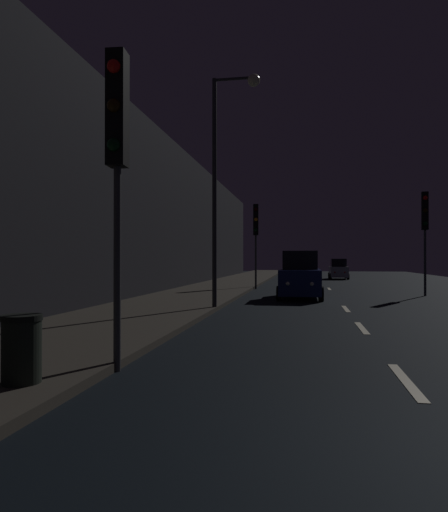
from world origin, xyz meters
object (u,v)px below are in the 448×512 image
trash_bin_curbside (22,349)px  car_distant_taillights (338,270)px  traffic_light_far_left (256,227)px  streetlamp_overhead (226,158)px  traffic_light_far_right (425,220)px  traffic_light_near_left (117,137)px  car_approaching_headlights (300,277)px

trash_bin_curbside → car_distant_taillights: car_distant_taillights is taller
traffic_light_far_left → trash_bin_curbside: (-0.88, -22.59, -3.19)m
car_distant_taillights → streetlamp_overhead: bearing=168.1°
traffic_light_far_right → car_distant_taillights: (-2.86, 19.26, -2.95)m
traffic_light_near_left → traffic_light_far_left: bearing=175.8°
car_distant_taillights → traffic_light_far_right: bearing=-171.6°
traffic_light_near_left → streetlamp_overhead: bearing=174.1°
streetlamp_overhead → car_distant_taillights: size_ratio=2.25×
traffic_light_far_left → car_distant_taillights: bearing=149.2°
trash_bin_curbside → car_approaching_headlights: car_approaching_headlights is taller
traffic_light_near_left → traffic_light_far_right: 19.51m
traffic_light_far_left → streetlamp_overhead: bearing=-8.5°
traffic_light_near_left → car_approaching_headlights: traffic_light_near_left is taller
traffic_light_far_left → streetlamp_overhead: size_ratio=0.63×
traffic_light_far_right → car_distant_taillights: size_ratio=1.41×
streetlamp_overhead → car_distant_taillights: 28.63m
traffic_light_far_left → trash_bin_curbside: 22.83m
traffic_light_near_left → trash_bin_curbside: traffic_light_near_left is taller
trash_bin_curbside → traffic_light_far_right: bearing=62.5°
traffic_light_far_right → traffic_light_far_left: bearing=-107.0°
traffic_light_near_left → car_approaching_headlights: bearing=165.3°
trash_bin_curbside → car_distant_taillights: size_ratio=0.25×
trash_bin_curbside → car_approaching_headlights: (3.62, 16.32, 0.40)m
streetlamp_overhead → car_distant_taillights: (5.81, 27.67, -4.55)m
traffic_light_far_left → traffic_light_far_right: 9.68m
traffic_light_near_left → car_approaching_headlights: 15.43m
traffic_light_far_left → streetlamp_overhead: 12.35m
car_approaching_headlights → car_distant_taillights: (3.28, 21.69, -0.16)m
trash_bin_curbside → streetlamp_overhead: bearing=84.0°
traffic_light_far_left → car_approaching_headlights: 7.40m
traffic_light_near_left → traffic_light_far_right: traffic_light_near_left is taller
traffic_light_near_left → streetlamp_overhead: streetlamp_overhead is taller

